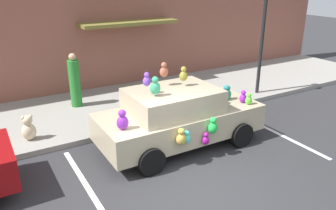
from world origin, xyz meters
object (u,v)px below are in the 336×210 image
Objects in this scene: pedestrian_near_shopfront at (75,82)px; street_lamp_post at (263,30)px; plush_covered_car at (178,116)px; teddy_bear_on_sidewalk at (29,128)px.

street_lamp_post is at bearing -18.29° from pedestrian_near_shopfront.
teddy_bear_on_sidewalk is (-3.35, 1.94, -0.33)m from plush_covered_car.
plush_covered_car is 1.16× the size of street_lamp_post.
pedestrian_near_shopfront is at bearing 112.77° from plush_covered_car.
pedestrian_near_shopfront is at bearing 161.71° from street_lamp_post.
plush_covered_car is 2.42× the size of pedestrian_near_shopfront.
street_lamp_post is (7.84, -0.19, 1.94)m from teddy_bear_on_sidewalk.
plush_covered_car reaches higher than pedestrian_near_shopfront.
street_lamp_post reaches higher than plush_covered_car.
plush_covered_car is 4.08m from pedestrian_near_shopfront.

